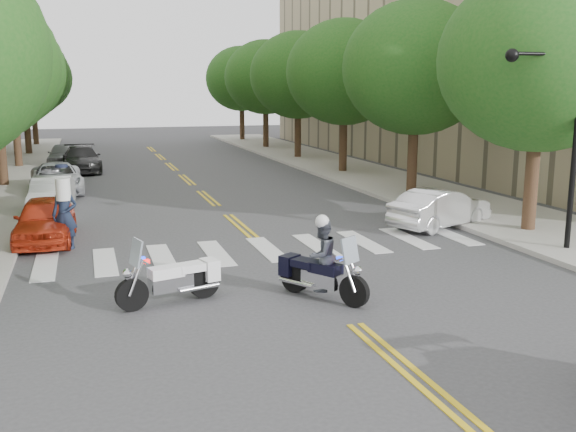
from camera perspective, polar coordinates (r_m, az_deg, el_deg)
name	(u,v)px	position (r m, az deg, el deg)	size (l,w,h in m)	color
ground	(355,325)	(13.21, 5.95, -9.58)	(140.00, 140.00, 0.00)	#38383A
sidewalk_right	(354,171)	(36.61, 5.89, 3.96)	(5.00, 60.00, 0.15)	#9E9991
tree_l_3	(12,73)	(41.48, -23.36, 11.56)	(6.40, 6.40, 8.45)	#382316
tree_l_4	(23,76)	(49.45, -22.48, 11.43)	(6.40, 6.40, 8.45)	#382316
tree_l_5	(31,78)	(57.43, -21.85, 11.34)	(6.40, 6.40, 8.45)	#382316
tree_r_0	(540,60)	(22.15, 21.52, 12.74)	(6.40, 6.40, 8.45)	#382316
tree_r_1	(416,68)	(28.83, 11.29, 12.77)	(6.40, 6.40, 8.45)	#382316
tree_r_2	(344,72)	(36.05, 5.03, 12.60)	(6.40, 6.40, 8.45)	#382316
tree_r_3	(298,75)	(43.55, 0.89, 12.40)	(6.40, 6.40, 8.45)	#382316
tree_r_4	(265,77)	(51.20, -2.02, 12.22)	(6.40, 6.40, 8.45)	#382316
tree_r_5	(241,79)	(58.94, -4.16, 12.08)	(6.40, 6.40, 8.45)	#382316
traffic_signal_pole	(563,124)	(19.53, 23.27, 7.52)	(2.82, 0.42, 6.00)	black
motorcycle_police	(320,261)	(14.49, 2.84, -4.05)	(1.52, 2.14, 1.95)	black
motorcycle_parked	(178,279)	(14.50, -9.77, -5.52)	(2.37, 1.00, 1.56)	black
officer_standing	(65,215)	(20.06, -19.23, 0.08)	(0.74, 0.49, 2.03)	#161F33
convertible	(440,208)	(22.56, 13.38, 0.69)	(1.41, 4.05, 1.34)	silver
parked_car_a	(45,220)	(21.21, -20.79, -0.31)	(1.66, 4.12, 1.40)	#B82C13
parked_car_b	(52,195)	(26.14, -20.25, 1.73)	(1.43, 4.10, 1.35)	beige
parked_car_c	(57,178)	(31.08, -19.88, 3.17)	(2.24, 4.85, 1.35)	#B5B8BE
parked_car_d	(82,159)	(38.72, -17.87, 4.85)	(2.04, 5.01, 1.45)	black
parked_car_e	(63,155)	(42.02, -19.38, 5.17)	(1.64, 4.08, 1.39)	#9F9FA4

